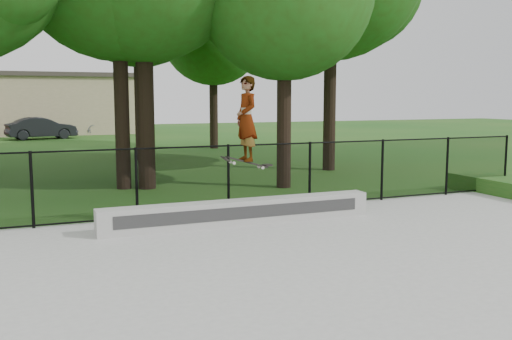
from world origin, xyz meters
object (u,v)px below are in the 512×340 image
object	(u,v)px
car_c	(108,125)
skater_airborne	(247,120)
grind_ledge	(241,212)
car_b	(42,128)

from	to	relation	value
car_c	skater_airborne	distance (m)	31.44
skater_airborne	grind_ledge	bearing A→B (deg)	129.60
grind_ledge	car_b	bearing A→B (deg)	95.63
car_b	car_c	size ratio (longest dim) A/B	0.96
car_b	skater_airborne	world-z (taller)	skater_airborne
car_b	grind_ledge	bearing A→B (deg)	173.50
grind_ledge	skater_airborne	xyz separation A→B (m)	(0.09, -0.11, 1.82)
car_b	car_c	world-z (taller)	car_b
grind_ledge	car_b	xyz separation A→B (m)	(-2.72, 27.61, 0.38)
skater_airborne	car_c	bearing A→B (deg)	86.75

